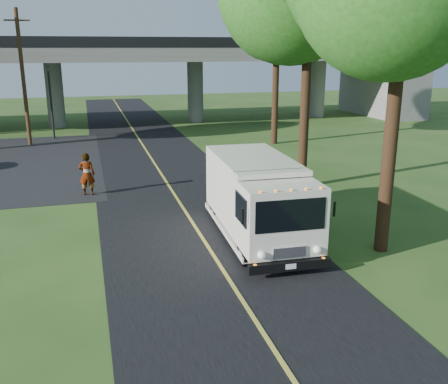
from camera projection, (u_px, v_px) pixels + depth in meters
name	position (u px, v px, depth m)	size (l,w,h in m)	color
ground	(231.00, 283.00, 14.30)	(120.00, 120.00, 0.00)	#2B4E1B
road	(172.00, 190.00, 23.55)	(7.00, 90.00, 0.02)	black
lane_line	(172.00, 190.00, 23.55)	(0.12, 90.00, 0.01)	gold
overpass	(126.00, 71.00, 42.65)	(54.00, 10.00, 7.30)	slate
traffic_signal	(50.00, 95.00, 35.94)	(0.18, 0.22, 5.20)	black
utility_pole	(23.00, 77.00, 33.31)	(1.60, 0.26, 9.00)	#472D19
tree_right_far	(281.00, 19.00, 32.71)	(5.77, 5.67, 10.99)	#382314
step_van	(258.00, 197.00, 17.23)	(2.72, 6.78, 2.81)	silver
pedestrian	(87.00, 174.00, 22.54)	(0.72, 0.47, 1.96)	gray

